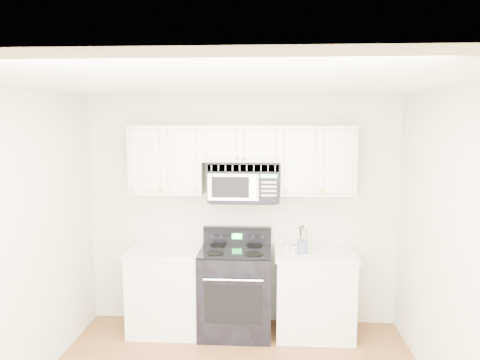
{
  "coord_description": "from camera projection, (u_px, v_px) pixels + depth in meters",
  "views": [
    {
      "loc": [
        0.29,
        -3.49,
        2.33
      ],
      "look_at": [
        0.0,
        1.3,
        1.71
      ],
      "focal_mm": 35.0,
      "sensor_mm": 36.0,
      "label": 1
    }
  ],
  "objects": [
    {
      "name": "microwave",
      "position": [
        244.0,
        182.0,
        5.09
      ],
      "size": [
        0.77,
        0.43,
        0.42
      ],
      "color": "black",
      "rests_on": "ground"
    },
    {
      "name": "upper_cabinets",
      "position": [
        242.0,
        157.0,
        5.09
      ],
      "size": [
        2.44,
        0.37,
        0.75
      ],
      "color": "beige",
      "rests_on": "ground"
    },
    {
      "name": "room",
      "position": [
        230.0,
        255.0,
        3.6
      ],
      "size": [
        3.51,
        3.51,
        2.61
      ],
      "color": "brown",
      "rests_on": "ground"
    },
    {
      "name": "utensil_crock",
      "position": [
        302.0,
        246.0,
        4.96
      ],
      "size": [
        0.11,
        0.11,
        0.3
      ],
      "color": "#476075",
      "rests_on": "base_cabinet_right"
    },
    {
      "name": "range",
      "position": [
        236.0,
        290.0,
        5.12
      ],
      "size": [
        0.77,
        0.7,
        1.12
      ],
      "color": "black",
      "rests_on": "ground"
    },
    {
      "name": "shaker_pepper",
      "position": [
        294.0,
        248.0,
        5.0
      ],
      "size": [
        0.04,
        0.04,
        0.09
      ],
      "color": "silver",
      "rests_on": "base_cabinet_right"
    },
    {
      "name": "base_cabinet_left",
      "position": [
        169.0,
        293.0,
        5.18
      ],
      "size": [
        0.86,
        0.65,
        0.92
      ],
      "color": "beige",
      "rests_on": "ground"
    },
    {
      "name": "base_cabinet_right",
      "position": [
        314.0,
        296.0,
        5.09
      ],
      "size": [
        0.86,
        0.65,
        0.92
      ],
      "color": "beige",
      "rests_on": "ground"
    },
    {
      "name": "shaker_salt",
      "position": [
        287.0,
        247.0,
        5.05
      ],
      "size": [
        0.04,
        0.04,
        0.1
      ],
      "color": "silver",
      "rests_on": "base_cabinet_right"
    }
  ]
}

